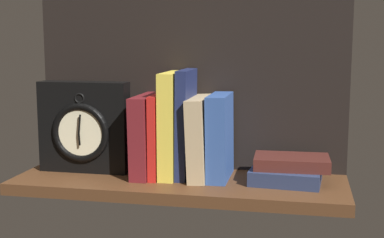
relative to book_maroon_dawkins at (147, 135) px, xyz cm
name	(u,v)px	position (x,y,z in cm)	size (l,w,h in cm)	color
ground_plane	(179,184)	(8.03, -2.64, -10.24)	(72.53, 23.77, 2.50)	#4C2D19
back_panel	(190,84)	(8.03, 8.64, 10.83)	(72.53, 1.20, 39.64)	black
book_maroon_dawkins	(147,135)	(0.00, 0.00, 0.00)	(3.78, 16.09, 17.97)	maroon
book_red_requiem	(160,135)	(3.05, 0.00, 0.20)	(1.72, 14.84, 18.37)	red
book_yellow_seinlanguage	(172,124)	(5.89, 0.00, 2.60)	(3.35, 14.07, 23.17)	gold
book_navy_bierce	(186,124)	(9.03, 0.00, 2.89)	(2.34, 12.32, 23.75)	#192147
book_tan_shortstories	(201,137)	(12.37, 0.00, -0.09)	(3.72, 15.54, 17.79)	tan
book_blue_modern	(220,137)	(16.63, 0.00, 0.26)	(4.20, 13.81, 18.50)	#2D4C8E
framed_clock	(84,128)	(-14.77, -0.76, 1.25)	(20.77, 5.89, 20.77)	black
book_stack_side	(288,170)	(31.56, -0.52, -6.27)	(16.93, 13.52, 5.63)	#232D4C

